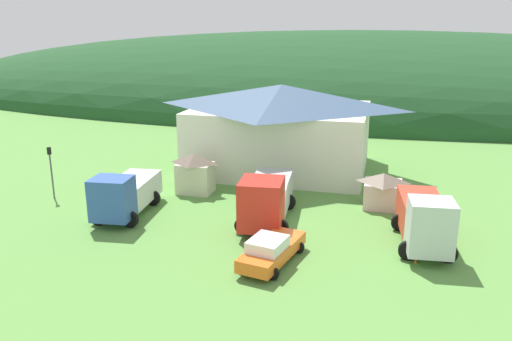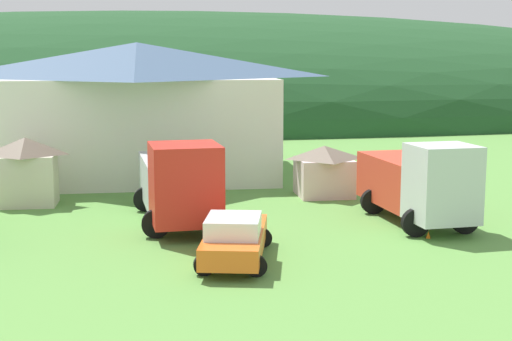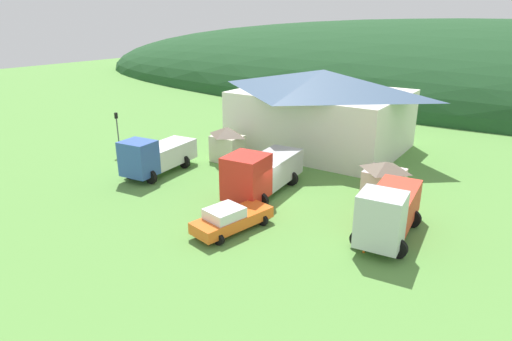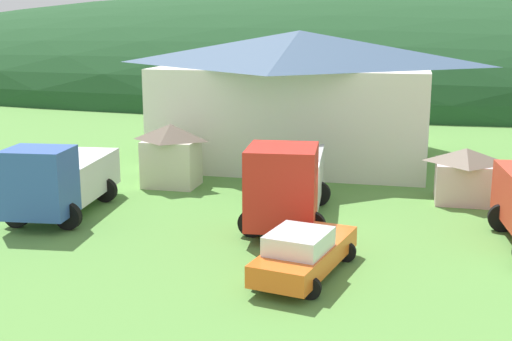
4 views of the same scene
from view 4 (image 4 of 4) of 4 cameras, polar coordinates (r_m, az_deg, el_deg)
ground_plane at (r=27.09m, az=4.91°, el=-4.98°), size 200.00×200.00×0.00m
forested_hill_backdrop at (r=85.65m, az=10.79°, el=6.89°), size 165.73×60.00×24.19m
depot_building at (r=40.38m, az=3.68°, el=6.58°), size 16.25×12.95×7.66m
play_shed_cream at (r=33.83m, az=-7.25°, el=1.38°), size 2.85×2.19×3.18m
play_shed_pink at (r=32.23m, az=17.42°, el=-0.30°), size 2.83×2.79×2.50m
box_truck_blue at (r=29.69m, az=-16.34°, el=-0.66°), size 3.70×7.24×3.28m
crane_truck_red at (r=27.44m, az=2.69°, el=-0.85°), size 3.80×8.35×3.58m
service_pickup_orange at (r=21.92m, az=4.14°, el=-6.97°), size 3.04×5.52×1.66m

